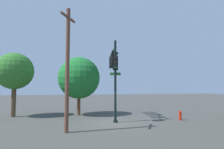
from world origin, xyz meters
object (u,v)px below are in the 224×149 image
at_px(utility_pole, 67,67).
at_px(tree_mid, 79,78).
at_px(tree_far, 15,71).
at_px(signal_pole_assembly, 114,64).
at_px(fire_hydrant, 180,115).

distance_m(utility_pole, tree_mid, 7.41).
relative_size(tree_mid, tree_far, 0.96).
xyz_separation_m(signal_pole_assembly, tree_far, (3.12, 9.44, -0.61)).
bearing_deg(utility_pole, signal_pole_assembly, -42.88).
relative_size(utility_pole, tree_mid, 1.33).
xyz_separation_m(signal_pole_assembly, utility_pole, (-4.49, 4.17, -0.89)).
height_order(signal_pole_assembly, tree_mid, signal_pole_assembly).
relative_size(utility_pole, fire_hydrant, 9.79).
distance_m(utility_pole, tree_far, 9.27).
height_order(signal_pole_assembly, fire_hydrant, signal_pole_assembly).
height_order(utility_pole, tree_far, utility_pole).
relative_size(fire_hydrant, tree_far, 0.13).
distance_m(tree_mid, tree_far, 6.38).
distance_m(fire_hydrant, tree_mid, 10.55).
bearing_deg(tree_mid, tree_far, 87.34).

